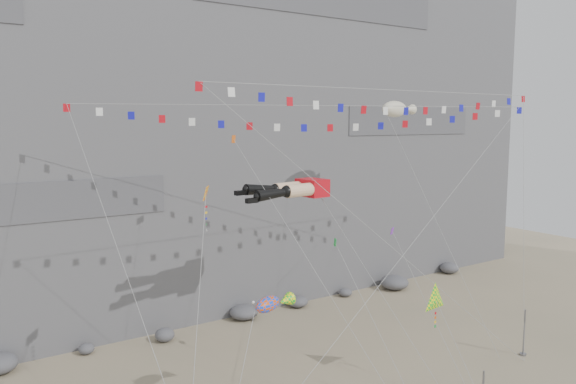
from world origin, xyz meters
name	(u,v)px	position (x,y,z in m)	size (l,w,h in m)	color
cliff	(173,56)	(0.00, 32.00, 25.00)	(80.00, 28.00, 50.00)	slate
talus_boulders	(244,313)	(0.00, 17.00, 0.60)	(60.00, 3.00, 1.20)	#5A5A5F
anchor_pole_right	(524,332)	(13.98, -2.04, 1.83)	(0.12, 0.12, 3.66)	slate
legs_kite	(292,190)	(-1.35, 7.25, 12.99)	(7.48, 16.29, 19.85)	red
flag_banner_upper	(317,106)	(1.36, 7.84, 19.11)	(33.50, 17.72, 27.13)	red
flag_banner_lower	(397,90)	(4.79, 2.99, 20.13)	(30.84, 6.12, 22.80)	red
harlequin_kite	(206,194)	(-10.16, 3.19, 13.72)	(6.26, 9.18, 16.84)	red
fish_windsock	(268,305)	(-7.17, 1.25, 7.08)	(7.76, 6.05, 10.44)	#E14C0B
delta_kite	(436,301)	(4.54, -1.48, 5.93)	(3.38, 6.99, 9.05)	#FFEC0D
blimp_windsock	(395,109)	(11.14, 9.60, 18.98)	(4.55, 12.47, 22.01)	beige
small_kite_a	(236,143)	(-4.74, 9.38, 16.38)	(3.93, 16.32, 23.04)	#DF5B12
small_kite_b	(393,233)	(6.29, 4.52, 9.38)	(3.80, 11.80, 14.94)	purple
small_kite_c	(336,245)	(-0.76, 2.74, 9.65)	(1.80, 11.27, 14.47)	green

